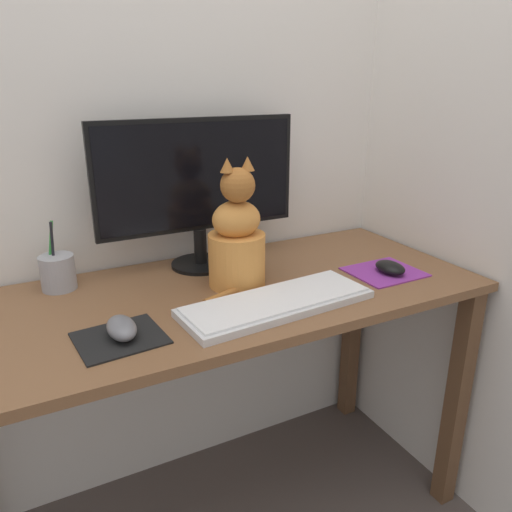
# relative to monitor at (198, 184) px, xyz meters

# --- Properties ---
(wall_back) EXTENTS (7.00, 0.04, 2.50)m
(wall_back) POSITION_rel_monitor_xyz_m (-0.04, 0.13, 0.27)
(wall_back) COLOR silver
(wall_back) RESTS_ON ground_plane
(wall_side_right) EXTENTS (0.04, 7.00, 2.50)m
(wall_side_right) POSITION_rel_monitor_xyz_m (0.68, -0.19, 0.27)
(wall_side_right) COLOR silver
(wall_side_right) RESTS_ON ground_plane
(desk) EXTENTS (1.38, 0.58, 0.75)m
(desk) POSITION_rel_monitor_xyz_m (-0.04, -0.19, -0.35)
(desk) COLOR brown
(desk) RESTS_ON ground_plane
(monitor) EXTENTS (0.57, 0.17, 0.41)m
(monitor) POSITION_rel_monitor_xyz_m (0.00, 0.00, 0.00)
(monitor) COLOR black
(monitor) RESTS_ON desk
(keyboard) EXTENTS (0.48, 0.20, 0.02)m
(keyboard) POSITION_rel_monitor_xyz_m (0.06, -0.34, -0.23)
(keyboard) COLOR silver
(keyboard) RESTS_ON desk
(mousepad_left) EXTENTS (0.19, 0.17, 0.00)m
(mousepad_left) POSITION_rel_monitor_xyz_m (-0.31, -0.32, -0.24)
(mousepad_left) COLOR black
(mousepad_left) RESTS_ON desk
(mousepad_right) EXTENTS (0.19, 0.17, 0.00)m
(mousepad_right) POSITION_rel_monitor_xyz_m (0.43, -0.29, -0.24)
(mousepad_right) COLOR purple
(mousepad_right) RESTS_ON desk
(computer_mouse_left) EXTENTS (0.06, 0.10, 0.04)m
(computer_mouse_left) POSITION_rel_monitor_xyz_m (-0.30, -0.32, -0.21)
(computer_mouse_left) COLOR slate
(computer_mouse_left) RESTS_ON mousepad_left
(computer_mouse_right) EXTENTS (0.06, 0.10, 0.03)m
(computer_mouse_right) POSITION_rel_monitor_xyz_m (0.44, -0.30, -0.22)
(computer_mouse_right) COLOR black
(computer_mouse_right) RESTS_ON mousepad_right
(cat) EXTENTS (0.21, 0.18, 0.33)m
(cat) POSITION_rel_monitor_xyz_m (0.03, -0.18, -0.11)
(cat) COLOR #D6893D
(cat) RESTS_ON desk
(pen_cup) EXTENTS (0.09, 0.09, 0.18)m
(pen_cup) POSITION_rel_monitor_xyz_m (-0.38, 0.01, -0.19)
(pen_cup) COLOR #99999E
(pen_cup) RESTS_ON desk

